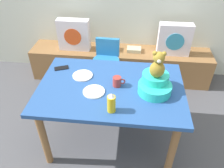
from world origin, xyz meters
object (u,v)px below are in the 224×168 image
object	(u,v)px
dining_table	(111,94)
ketchup_bottle	(111,103)
pillow_floral_left	(74,35)
cell_phone	(61,68)
highchair	(106,62)
infant_seat_teal	(155,85)
dinner_plate_far	(83,76)
coffee_mug	(117,81)
book_stack	(134,50)
dinner_plate_near	(94,92)
teddy_bear	(158,65)
pillow_floral_right	(174,40)

from	to	relation	value
dining_table	ketchup_bottle	size ratio (longest dim) A/B	7.39
pillow_floral_left	cell_phone	distance (m)	0.95
pillow_floral_left	dining_table	world-z (taller)	pillow_floral_left
highchair	infant_seat_teal	distance (m)	1.01
ketchup_bottle	dinner_plate_far	bearing A→B (deg)	126.46
dining_table	coffee_mug	bearing A→B (deg)	15.65
dining_table	highchair	xyz separation A→B (m)	(-0.15, 0.77, -0.12)
dining_table	coffee_mug	xyz separation A→B (m)	(0.06, 0.02, 0.15)
coffee_mug	pillow_floral_left	bearing A→B (deg)	121.39
book_stack	coffee_mug	distance (m)	1.24
pillow_floral_left	infant_seat_teal	size ratio (longest dim) A/B	1.33
dinner_plate_near	coffee_mug	bearing A→B (deg)	30.68
dinner_plate_near	cell_phone	bearing A→B (deg)	139.18
coffee_mug	dinner_plate_near	bearing A→B (deg)	-149.32
dinner_plate_near	teddy_bear	bearing A→B (deg)	8.04
pillow_floral_right	dining_table	xyz separation A→B (m)	(-0.73, -1.19, -0.04)
infant_seat_teal	dinner_plate_near	size ratio (longest dim) A/B	1.65
book_stack	coffee_mug	xyz separation A→B (m)	(-0.14, -1.19, 0.30)
ketchup_bottle	dinner_plate_far	world-z (taller)	ketchup_bottle
dining_table	cell_phone	world-z (taller)	cell_phone
pillow_floral_right	infant_seat_teal	bearing A→B (deg)	-105.18
pillow_floral_right	coffee_mug	xyz separation A→B (m)	(-0.67, -1.17, 0.11)
dinner_plate_far	pillow_floral_right	bearing A→B (deg)	45.63
infant_seat_teal	dinner_plate_far	world-z (taller)	infant_seat_teal
book_stack	cell_phone	bearing A→B (deg)	-127.87
book_stack	dinner_plate_far	bearing A→B (deg)	-114.79
pillow_floral_left	dinner_plate_near	world-z (taller)	pillow_floral_left
teddy_bear	dinner_plate_far	world-z (taller)	teddy_bear
infant_seat_teal	teddy_bear	xyz separation A→B (m)	(0.00, -0.00, 0.21)
cell_phone	highchair	bearing A→B (deg)	-59.44
coffee_mug	ketchup_bottle	bearing A→B (deg)	-92.95
teddy_bear	cell_phone	xyz separation A→B (m)	(-0.95, 0.27, -0.27)
pillow_floral_left	cell_phone	xyz separation A→B (m)	(0.11, -0.94, 0.06)
ketchup_bottle	dinner_plate_near	bearing A→B (deg)	129.72
dinner_plate_near	dinner_plate_far	size ratio (longest dim) A/B	1.00
highchair	coffee_mug	size ratio (longest dim) A/B	6.58
dinner_plate_far	ketchup_bottle	bearing A→B (deg)	-53.54
dining_table	teddy_bear	xyz separation A→B (m)	(0.40, -0.03, 0.38)
dinner_plate_far	pillow_floral_left	bearing A→B (deg)	108.72
infant_seat_teal	dinner_plate_near	world-z (taller)	infant_seat_teal
dining_table	highchair	world-z (taller)	highchair
ketchup_bottle	highchair	bearing A→B (deg)	99.75
infant_seat_teal	dinner_plate_far	size ratio (longest dim) A/B	1.65
teddy_bear	book_stack	bearing A→B (deg)	99.41
pillow_floral_left	pillow_floral_right	world-z (taller)	same
dining_table	teddy_bear	world-z (taller)	teddy_bear
highchair	ketchup_bottle	distance (m)	1.15
pillow_floral_left	dinner_plate_far	distance (m)	1.11
coffee_mug	dinner_plate_far	size ratio (longest dim) A/B	0.60
dinner_plate_near	dinner_plate_far	distance (m)	0.28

